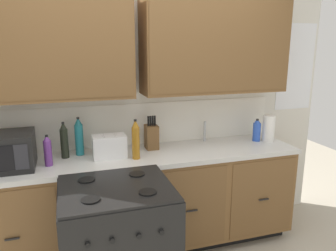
# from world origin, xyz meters

# --- Properties ---
(wall_unit) EXTENTS (4.01, 0.40, 2.37)m
(wall_unit) POSITION_xyz_m (0.00, 0.50, 1.62)
(wall_unit) COLOR silver
(wall_unit) RESTS_ON ground_plane
(counter_run) EXTENTS (2.84, 0.64, 0.93)m
(counter_run) POSITION_xyz_m (0.00, 0.30, 0.48)
(counter_run) COLOR black
(counter_run) RESTS_ON ground_plane
(stove_range) EXTENTS (0.76, 0.68, 0.95)m
(stove_range) POSITION_xyz_m (-0.33, -0.33, 0.47)
(stove_range) COLOR black
(stove_range) RESTS_ON ground_plane
(microwave) EXTENTS (0.48, 0.37, 0.28)m
(microwave) POSITION_xyz_m (-1.11, 0.28, 1.07)
(microwave) COLOR black
(microwave) RESTS_ON counter_run
(toaster) EXTENTS (0.28, 0.18, 0.19)m
(toaster) POSITION_xyz_m (-0.28, 0.32, 1.03)
(toaster) COLOR white
(toaster) RESTS_ON counter_run
(knife_block) EXTENTS (0.11, 0.14, 0.31)m
(knife_block) POSITION_xyz_m (0.12, 0.44, 1.05)
(knife_block) COLOR brown
(knife_block) RESTS_ON counter_run
(sink_faucet) EXTENTS (0.02, 0.02, 0.20)m
(sink_faucet) POSITION_xyz_m (0.68, 0.51, 1.03)
(sink_faucet) COLOR #B2B5BA
(sink_faucet) RESTS_ON counter_run
(paper_towel_roll) EXTENTS (0.12, 0.12, 0.26)m
(paper_towel_roll) POSITION_xyz_m (1.30, 0.33, 1.06)
(paper_towel_roll) COLOR white
(paper_towel_roll) RESTS_ON counter_run
(bottle_violet) EXTENTS (0.06, 0.06, 0.25)m
(bottle_violet) POSITION_xyz_m (-0.77, 0.25, 1.05)
(bottle_violet) COLOR #663384
(bottle_violet) RESTS_ON counter_run
(bottle_dark) EXTENTS (0.07, 0.07, 0.31)m
(bottle_dark) POSITION_xyz_m (-0.64, 0.41, 1.08)
(bottle_dark) COLOR black
(bottle_dark) RESTS_ON counter_run
(bottle_blue) EXTENTS (0.08, 0.08, 0.22)m
(bottle_blue) POSITION_xyz_m (1.18, 0.36, 1.04)
(bottle_blue) COLOR blue
(bottle_blue) RESTS_ON counter_run
(bottle_amber) EXTENTS (0.07, 0.07, 0.34)m
(bottle_amber) POSITION_xyz_m (-0.08, 0.21, 1.10)
(bottle_amber) COLOR #9E6619
(bottle_amber) RESTS_ON counter_run
(bottle_teal) EXTENTS (0.07, 0.07, 0.33)m
(bottle_teal) POSITION_xyz_m (-0.52, 0.45, 1.09)
(bottle_teal) COLOR #1E707A
(bottle_teal) RESTS_ON counter_run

